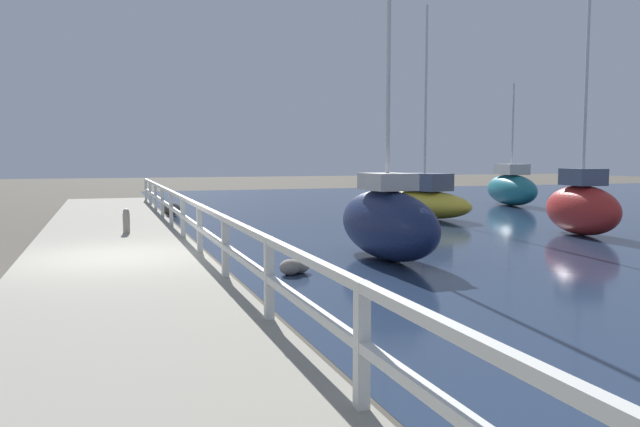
{
  "coord_description": "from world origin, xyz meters",
  "views": [
    {
      "loc": [
        -0.16,
        -12.2,
        2.17
      ],
      "look_at": [
        3.32,
        -2.2,
        1.23
      ],
      "focal_mm": 35.0,
      "sensor_mm": 36.0,
      "label": 1
    }
  ],
  "objects_px": {
    "mooring_bollard": "(126,221)",
    "sailboat_navy": "(387,222)",
    "sailboat_red": "(582,206)",
    "sailboat_yellow": "(424,200)",
    "sailboat_teal": "(511,188)"
  },
  "relations": [
    {
      "from": "sailboat_navy",
      "to": "sailboat_red",
      "type": "bearing_deg",
      "value": 15.58
    },
    {
      "from": "sailboat_navy",
      "to": "sailboat_teal",
      "type": "relative_size",
      "value": 1.12
    },
    {
      "from": "sailboat_yellow",
      "to": "sailboat_red",
      "type": "relative_size",
      "value": 0.92
    },
    {
      "from": "sailboat_navy",
      "to": "sailboat_teal",
      "type": "height_order",
      "value": "sailboat_navy"
    },
    {
      "from": "mooring_bollard",
      "to": "sailboat_navy",
      "type": "relative_size",
      "value": 0.1
    },
    {
      "from": "sailboat_teal",
      "to": "sailboat_yellow",
      "type": "distance_m",
      "value": 7.97
    },
    {
      "from": "sailboat_navy",
      "to": "sailboat_yellow",
      "type": "distance_m",
      "value": 9.61
    },
    {
      "from": "sailboat_yellow",
      "to": "sailboat_navy",
      "type": "bearing_deg",
      "value": -138.69
    },
    {
      "from": "mooring_bollard",
      "to": "sailboat_teal",
      "type": "bearing_deg",
      "value": 25.66
    },
    {
      "from": "sailboat_yellow",
      "to": "sailboat_red",
      "type": "distance_m",
      "value": 6.17
    },
    {
      "from": "mooring_bollard",
      "to": "sailboat_yellow",
      "type": "height_order",
      "value": "sailboat_yellow"
    },
    {
      "from": "sailboat_red",
      "to": "sailboat_teal",
      "type": "bearing_deg",
      "value": 70.31
    },
    {
      "from": "mooring_bollard",
      "to": "sailboat_yellow",
      "type": "xyz_separation_m",
      "value": [
        10.49,
        4.13,
        0.02
      ]
    },
    {
      "from": "sailboat_navy",
      "to": "mooring_bollard",
      "type": "bearing_deg",
      "value": 141.99
    },
    {
      "from": "mooring_bollard",
      "to": "sailboat_navy",
      "type": "bearing_deg",
      "value": -36.87
    }
  ]
}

